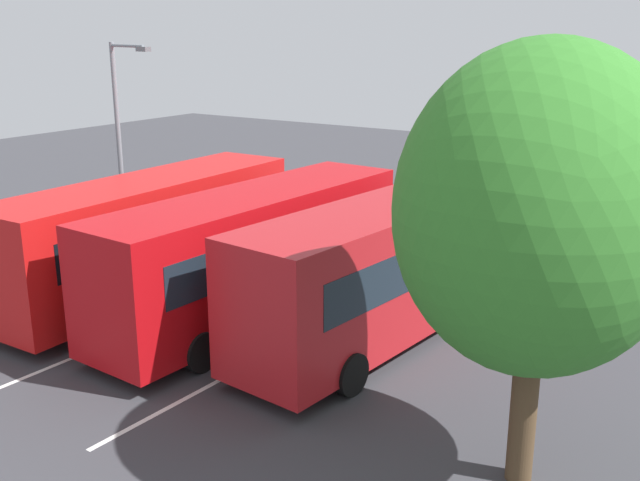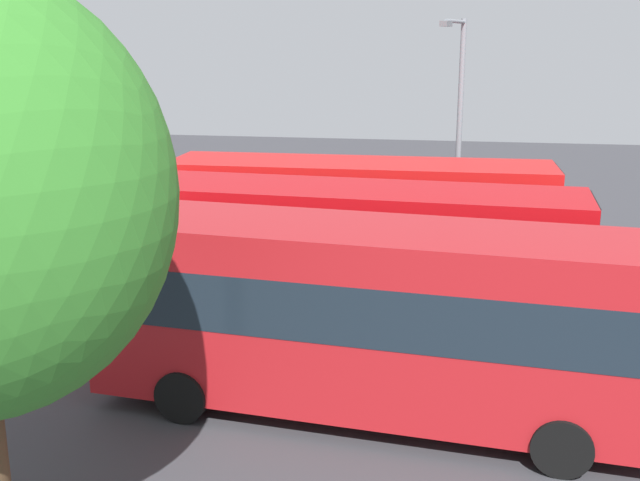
% 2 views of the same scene
% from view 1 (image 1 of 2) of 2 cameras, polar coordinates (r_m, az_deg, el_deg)
% --- Properties ---
extents(ground_plane, '(69.46, 69.46, 0.00)m').
position_cam_1_polar(ground_plane, '(19.88, -4.27, -5.56)').
color(ground_plane, '#38383D').
extents(bus_far_left, '(9.87, 3.34, 3.34)m').
position_cam_1_polar(bus_far_left, '(17.93, 5.51, -1.84)').
color(bus_far_left, '#AD191E').
rests_on(bus_far_left, ground).
extents(bus_center_left, '(9.80, 2.94, 3.34)m').
position_cam_1_polar(bus_center_left, '(19.00, -5.06, -0.79)').
color(bus_center_left, '#B70C11').
rests_on(bus_center_left, ground).
extents(bus_center_right, '(9.72, 2.63, 3.34)m').
position_cam_1_polar(bus_center_right, '(21.10, -12.94, 0.57)').
color(bus_center_right, red).
rests_on(bus_center_right, ground).
extents(pedestrian, '(0.43, 0.43, 1.68)m').
position_cam_1_polar(pedestrian, '(22.99, 13.60, -0.36)').
color(pedestrian, '#232833').
rests_on(pedestrian, ground).
extents(street_lamp, '(0.71, 2.25, 6.89)m').
position_cam_1_polar(street_lamp, '(24.77, -15.03, 7.82)').
color(street_lamp, gray).
rests_on(street_lamp, ground).
extents(depot_tree, '(4.89, 4.40, 7.23)m').
position_cam_1_polar(depot_tree, '(11.69, 16.63, 2.25)').
color(depot_tree, '#4C3823').
rests_on(depot_tree, ground).
extents(lane_stripe_outer_left, '(14.20, 0.78, 0.01)m').
position_cam_1_polar(lane_stripe_outer_left, '(18.92, -0.01, -6.65)').
color(lane_stripe_outer_left, silver).
rests_on(lane_stripe_outer_left, ground).
extents(lane_stripe_inner_left, '(14.20, 0.78, 0.01)m').
position_cam_1_polar(lane_stripe_inner_left, '(20.93, -8.11, -4.54)').
color(lane_stripe_inner_left, silver).
rests_on(lane_stripe_inner_left, ground).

